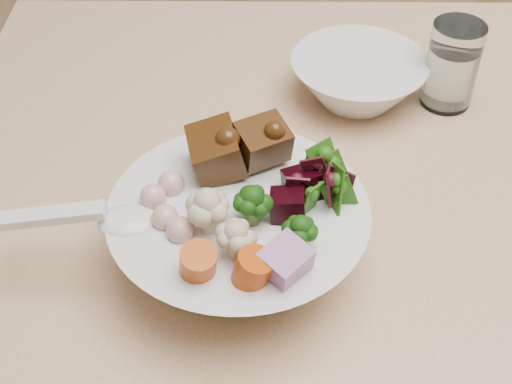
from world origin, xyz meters
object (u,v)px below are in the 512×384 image
chair_far (372,64)px  food_bowl (241,230)px  side_bowl (358,80)px  water_glass (451,68)px

chair_far → food_bowl: size_ratio=3.52×
food_bowl → chair_far: bearing=66.1°
side_bowl → food_bowl: bearing=-122.9°
chair_far → water_glass: (-0.03, -0.44, 0.28)m
water_glass → side_bowl: water_glass is taller
chair_far → side_bowl: chair_far is taller
water_glass → side_bowl: bearing=171.2°
chair_far → side_bowl: size_ratio=5.14×
food_bowl → side_bowl: 0.29m
food_bowl → water_glass: bearing=40.9°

